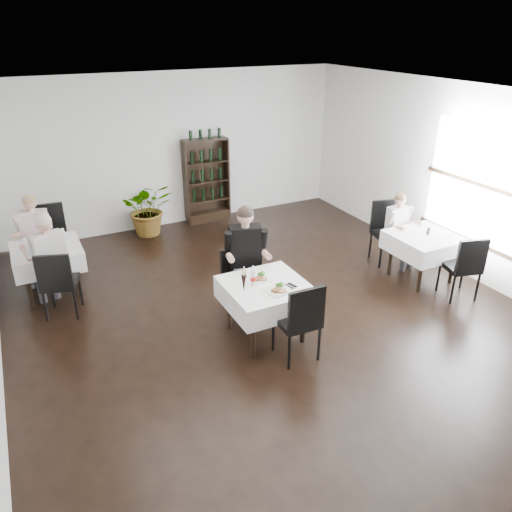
{
  "coord_description": "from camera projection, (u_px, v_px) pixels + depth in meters",
  "views": [
    {
      "loc": [
        -2.94,
        -4.97,
        3.83
      ],
      "look_at": [
        -0.34,
        0.2,
        1.09
      ],
      "focal_mm": 35.0,
      "sensor_mm": 36.0,
      "label": 1
    }
  ],
  "objects": [
    {
      "name": "pepper_mill",
      "position": [
        428.0,
        231.0,
        7.86
      ],
      "size": [
        0.06,
        0.06,
        0.11
      ],
      "primitive_type": "cylinder",
      "rotation": [
        0.0,
        0.0,
        0.42
      ],
      "color": "black",
      "rests_on": "right_table"
    },
    {
      "name": "potted_tree",
      "position": [
        148.0,
        208.0,
        9.67
      ],
      "size": [
        1.07,
        0.97,
        1.06
      ],
      "primitive_type": "imported",
      "rotation": [
        0.0,
        0.0,
        -0.16
      ],
      "color": "#2A551D",
      "rests_on": "ground"
    },
    {
      "name": "coke_bottle",
      "position": [
        253.0,
        277.0,
        6.33
      ],
      "size": [
        0.07,
        0.07,
        0.27
      ],
      "color": "silver",
      "rests_on": "main_table"
    },
    {
      "name": "right_table",
      "position": [
        424.0,
        244.0,
        7.92
      ],
      "size": [
        0.98,
        0.98,
        0.77
      ],
      "color": "black",
      "rests_on": "ground"
    },
    {
      "name": "plate_far",
      "position": [
        260.0,
        278.0,
        6.51
      ],
      "size": [
        0.26,
        0.26,
        0.08
      ],
      "color": "white",
      "rests_on": "main_table"
    },
    {
      "name": "plate_near",
      "position": [
        279.0,
        290.0,
        6.22
      ],
      "size": [
        0.31,
        0.31,
        0.09
      ],
      "color": "white",
      "rests_on": "main_table"
    },
    {
      "name": "left_chair_near",
      "position": [
        58.0,
        280.0,
        6.9
      ],
      "size": [
        0.59,
        0.59,
        1.02
      ],
      "color": "black",
      "rests_on": "ground"
    },
    {
      "name": "diner_left_near",
      "position": [
        48.0,
        254.0,
        6.99
      ],
      "size": [
        0.62,
        0.66,
        1.49
      ],
      "color": "#3B3A41",
      "rests_on": "ground"
    },
    {
      "name": "right_chair_near",
      "position": [
        465.0,
        264.0,
        7.35
      ],
      "size": [
        0.57,
        0.58,
        1.02
      ],
      "color": "black",
      "rests_on": "ground"
    },
    {
      "name": "wine_shelf",
      "position": [
        207.0,
        181.0,
        10.21
      ],
      "size": [
        0.9,
        0.28,
        1.75
      ],
      "color": "black",
      "rests_on": "ground"
    },
    {
      "name": "left_table",
      "position": [
        47.0,
        256.0,
        7.5
      ],
      "size": [
        0.98,
        0.98,
        0.77
      ],
      "color": "black",
      "rests_on": "ground"
    },
    {
      "name": "left_chair_far",
      "position": [
        51.0,
        235.0,
        8.19
      ],
      "size": [
        0.56,
        0.56,
        1.14
      ],
      "color": "black",
      "rests_on": "ground"
    },
    {
      "name": "diner_right_far",
      "position": [
        400.0,
        224.0,
        8.35
      ],
      "size": [
        0.5,
        0.51,
        1.28
      ],
      "color": "#3B3A41",
      "rests_on": "ground"
    },
    {
      "name": "pilsner_dark",
      "position": [
        244.0,
        283.0,
        6.17
      ],
      "size": [
        0.07,
        0.07,
        0.29
      ],
      "color": "black",
      "rests_on": "main_table"
    },
    {
      "name": "room_shell",
      "position": [
        288.0,
        227.0,
        6.2
      ],
      "size": [
        9.0,
        9.0,
        9.0
      ],
      "color": "black",
      "rests_on": "ground"
    },
    {
      "name": "main_chair_near",
      "position": [
        300.0,
        318.0,
        5.99
      ],
      "size": [
        0.49,
        0.5,
        1.06
      ],
      "color": "black",
      "rests_on": "ground"
    },
    {
      "name": "pilsner_lager",
      "position": [
        244.0,
        277.0,
        6.34
      ],
      "size": [
        0.06,
        0.06,
        0.26
      ],
      "color": "gold",
      "rests_on": "main_table"
    },
    {
      "name": "right_chair_far",
      "position": [
        387.0,
        227.0,
        8.59
      ],
      "size": [
        0.59,
        0.59,
        1.06
      ],
      "color": "black",
      "rests_on": "ground"
    },
    {
      "name": "diner_left_far",
      "position": [
        34.0,
        232.0,
        7.8
      ],
      "size": [
        0.61,
        0.65,
        1.43
      ],
      "color": "#3B3A41",
      "rests_on": "ground"
    },
    {
      "name": "window_right",
      "position": [
        485.0,
        189.0,
        7.62
      ],
      "size": [
        0.06,
        2.3,
        1.85
      ],
      "color": "white",
      "rests_on": "room_shell"
    },
    {
      "name": "diner_main",
      "position": [
        246.0,
        253.0,
        6.92
      ],
      "size": [
        0.66,
        0.71,
        1.57
      ],
      "color": "#3B3A41",
      "rests_on": "ground"
    },
    {
      "name": "main_chair_far",
      "position": [
        238.0,
        276.0,
        7.1
      ],
      "size": [
        0.45,
        0.45,
        0.94
      ],
      "color": "black",
      "rests_on": "ground"
    },
    {
      "name": "main_table",
      "position": [
        266.0,
        294.0,
        6.46
      ],
      "size": [
        1.03,
        1.03,
        0.77
      ],
      "color": "black",
      "rests_on": "ground"
    },
    {
      "name": "napkin_cutlery",
      "position": [
        288.0,
        287.0,
        6.32
      ],
      "size": [
        0.22,
        0.2,
        0.02
      ],
      "color": "black",
      "rests_on": "main_table"
    }
  ]
}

